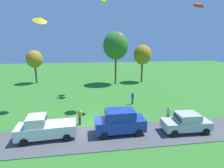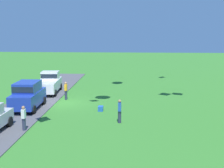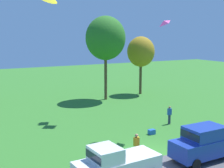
{
  "view_description": "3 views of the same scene",
  "coord_description": "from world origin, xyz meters",
  "px_view_note": "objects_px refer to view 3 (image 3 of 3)",
  "views": [
    {
      "loc": [
        -0.59,
        -17.08,
        8.27
      ],
      "look_at": [
        2.47,
        3.65,
        3.36
      ],
      "focal_mm": 28.0,
      "sensor_mm": 36.0,
      "label": 1
    },
    {
      "loc": [
        27.15,
        6.17,
        6.72
      ],
      "look_at": [
        2.09,
        4.57,
        2.2
      ],
      "focal_mm": 50.0,
      "sensor_mm": 36.0,
      "label": 2
    },
    {
      "loc": [
        -12.28,
        -16.98,
        8.36
      ],
      "look_at": [
        0.08,
        6.35,
        4.06
      ],
      "focal_mm": 50.0,
      "sensor_mm": 36.0,
      "label": 3
    }
  ],
  "objects_px": {
    "person_watching_sky": "(169,115)",
    "cooler_box": "(152,132)",
    "tree_far_right": "(141,52)",
    "tree_right_of_center": "(106,38)",
    "kite_diamond_low_drifter": "(164,22)",
    "car_pickup_by_flagpole": "(115,164)",
    "car_suv_far_end": "(204,142)",
    "person_beside_suv": "(136,146)"
  },
  "relations": [
    {
      "from": "person_watching_sky",
      "to": "cooler_box",
      "type": "relative_size",
      "value": 3.05
    },
    {
      "from": "tree_far_right",
      "to": "tree_right_of_center",
      "type": "bearing_deg",
      "value": -170.08
    },
    {
      "from": "person_watching_sky",
      "to": "cooler_box",
      "type": "xyz_separation_m",
      "value": [
        -3.17,
        -1.68,
        -0.68
      ]
    },
    {
      "from": "cooler_box",
      "to": "kite_diamond_low_drifter",
      "type": "bearing_deg",
      "value": -19.47
    },
    {
      "from": "car_pickup_by_flagpole",
      "to": "tree_right_of_center",
      "type": "distance_m",
      "value": 23.51
    },
    {
      "from": "tree_far_right",
      "to": "car_pickup_by_flagpole",
      "type": "bearing_deg",
      "value": -126.19
    },
    {
      "from": "kite_diamond_low_drifter",
      "to": "tree_far_right",
      "type": "bearing_deg",
      "value": 62.59
    },
    {
      "from": "car_pickup_by_flagpole",
      "to": "cooler_box",
      "type": "relative_size",
      "value": 9.13
    },
    {
      "from": "car_suv_far_end",
      "to": "person_beside_suv",
      "type": "bearing_deg",
      "value": 147.51
    },
    {
      "from": "person_watching_sky",
      "to": "tree_right_of_center",
      "type": "relative_size",
      "value": 0.16
    },
    {
      "from": "kite_diamond_low_drifter",
      "to": "person_beside_suv",
      "type": "bearing_deg",
      "value": -143.36
    },
    {
      "from": "car_suv_far_end",
      "to": "cooler_box",
      "type": "bearing_deg",
      "value": 89.0
    },
    {
      "from": "car_suv_far_end",
      "to": "person_watching_sky",
      "type": "distance_m",
      "value": 8.45
    },
    {
      "from": "tree_far_right",
      "to": "cooler_box",
      "type": "height_order",
      "value": "tree_far_right"
    },
    {
      "from": "car_pickup_by_flagpole",
      "to": "person_watching_sky",
      "type": "distance_m",
      "value": 12.64
    },
    {
      "from": "car_suv_far_end",
      "to": "kite_diamond_low_drifter",
      "type": "relative_size",
      "value": 5.73
    },
    {
      "from": "person_beside_suv",
      "to": "cooler_box",
      "type": "distance_m",
      "value": 5.4
    },
    {
      "from": "car_pickup_by_flagpole",
      "to": "person_watching_sky",
      "type": "xyz_separation_m",
      "value": [
        9.98,
        7.74,
        -0.23
      ]
    },
    {
      "from": "person_beside_suv",
      "to": "cooler_box",
      "type": "height_order",
      "value": "person_beside_suv"
    },
    {
      "from": "cooler_box",
      "to": "kite_diamond_low_drifter",
      "type": "distance_m",
      "value": 9.06
    },
    {
      "from": "car_suv_far_end",
      "to": "cooler_box",
      "type": "distance_m",
      "value": 6.2
    },
    {
      "from": "tree_right_of_center",
      "to": "person_beside_suv",
      "type": "bearing_deg",
      "value": -110.62
    },
    {
      "from": "cooler_box",
      "to": "kite_diamond_low_drifter",
      "type": "height_order",
      "value": "kite_diamond_low_drifter"
    },
    {
      "from": "person_beside_suv",
      "to": "kite_diamond_low_drifter",
      "type": "bearing_deg",
      "value": 36.64
    },
    {
      "from": "car_pickup_by_flagpole",
      "to": "person_watching_sky",
      "type": "relative_size",
      "value": 2.99
    },
    {
      "from": "car_pickup_by_flagpole",
      "to": "tree_far_right",
      "type": "relative_size",
      "value": 0.64
    },
    {
      "from": "tree_right_of_center",
      "to": "car_suv_far_end",
      "type": "bearing_deg",
      "value": -98.38
    },
    {
      "from": "car_suv_far_end",
      "to": "person_beside_suv",
      "type": "distance_m",
      "value": 4.48
    },
    {
      "from": "person_beside_suv",
      "to": "person_watching_sky",
      "type": "height_order",
      "value": "same"
    },
    {
      "from": "kite_diamond_low_drifter",
      "to": "car_suv_far_end",
      "type": "bearing_deg",
      "value": -98.34
    },
    {
      "from": "tree_right_of_center",
      "to": "kite_diamond_low_drifter",
      "type": "xyz_separation_m",
      "value": [
        -2.15,
        -14.56,
        1.47
      ]
    },
    {
      "from": "car_suv_far_end",
      "to": "person_watching_sky",
      "type": "bearing_deg",
      "value": 67.18
    },
    {
      "from": "car_suv_far_end",
      "to": "kite_diamond_low_drifter",
      "type": "xyz_separation_m",
      "value": [
        0.86,
        5.83,
        7.93
      ]
    },
    {
      "from": "person_beside_suv",
      "to": "tree_far_right",
      "type": "distance_m",
      "value": 23.42
    },
    {
      "from": "tree_right_of_center",
      "to": "tree_far_right",
      "type": "distance_m",
      "value": 6.32
    },
    {
      "from": "person_beside_suv",
      "to": "tree_right_of_center",
      "type": "distance_m",
      "value": 20.42
    },
    {
      "from": "tree_far_right",
      "to": "kite_diamond_low_drifter",
      "type": "relative_size",
      "value": 9.83
    },
    {
      "from": "car_pickup_by_flagpole",
      "to": "person_watching_sky",
      "type": "height_order",
      "value": "car_pickup_by_flagpole"
    },
    {
      "from": "person_beside_suv",
      "to": "tree_right_of_center",
      "type": "relative_size",
      "value": 0.16
    },
    {
      "from": "person_watching_sky",
      "to": "person_beside_suv",
      "type": "bearing_deg",
      "value": -142.59
    },
    {
      "from": "person_beside_suv",
      "to": "person_watching_sky",
      "type": "relative_size",
      "value": 1.0
    },
    {
      "from": "kite_diamond_low_drifter",
      "to": "car_pickup_by_flagpole",
      "type": "bearing_deg",
      "value": -142.53
    }
  ]
}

